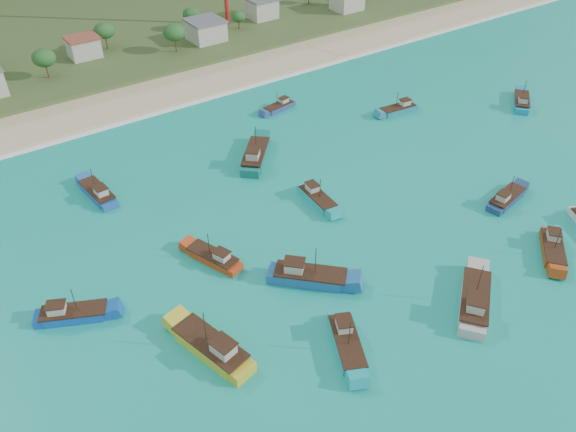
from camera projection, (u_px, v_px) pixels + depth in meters
ground at (380, 283)px, 82.97m from camera, size 600.00×600.00×0.00m
beach at (157, 93)px, 134.44m from camera, size 400.00×18.00×1.20m
land at (75, 23)px, 174.17m from camera, size 400.00×110.00×2.40m
surf_line at (174, 108)px, 128.25m from camera, size 400.00×2.50×0.08m
village at (139, 42)px, 148.78m from camera, size 211.80×26.94×6.70m
vegetation at (82, 49)px, 142.83m from camera, size 281.43×26.40×8.62m
boat_0 at (212, 348)px, 72.23m from camera, size 6.55×12.80×7.26m
boat_1 at (98, 194)px, 100.00m from camera, size 3.96×10.37×5.99m
boat_3 at (309, 277)px, 82.75m from camera, size 10.87×10.88×7.02m
boat_6 at (506, 199)px, 98.78m from camera, size 9.85×4.57×5.61m
boat_8 at (474, 302)px, 78.72m from camera, size 12.05×10.40×7.31m
boat_10 at (552, 249)px, 88.02m from camera, size 9.24×8.52×5.75m
boat_15 at (214, 258)px, 86.41m from camera, size 5.93×9.85×5.60m
boat_17 at (73, 315)px, 77.14m from camera, size 10.20×6.92×5.86m
boat_19 at (347, 344)px, 73.09m from camera, size 7.20×10.58×6.07m
boat_20 at (398, 110)px, 126.10m from camera, size 9.46×3.68×5.45m
boat_21 at (279, 107)px, 127.29m from camera, size 8.45×3.70×4.83m
boat_22 at (317, 199)px, 98.87m from camera, size 3.48×9.57×5.54m
boat_24 at (521, 102)px, 128.93m from camera, size 9.92×8.71×6.05m
boat_26 at (255, 156)px, 109.60m from camera, size 11.18×11.76×7.41m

